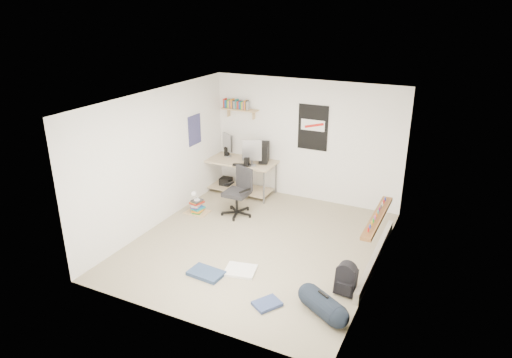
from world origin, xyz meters
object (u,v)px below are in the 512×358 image
at_px(book_stack, 197,205).
at_px(desk, 238,176).
at_px(backpack, 346,281).
at_px(duffel_bag, 323,306).
at_px(office_chair, 237,191).

bearing_deg(book_stack, desk, 79.72).
bearing_deg(backpack, desk, 143.17).
bearing_deg(duffel_bag, backpack, 107.91).
bearing_deg(book_stack, office_chair, 19.22).
bearing_deg(duffel_bag, office_chair, 169.52).
height_order(desk, book_stack, desk).
bearing_deg(desk, backpack, -30.84).
height_order(backpack, duffel_bag, duffel_bag).
bearing_deg(desk, duffel_bag, -38.06).
distance_m(desk, book_stack, 1.31).
height_order(office_chair, book_stack, office_chair).
bearing_deg(backpack, book_stack, 161.23).
distance_m(office_chair, backpack, 3.09).
bearing_deg(backpack, duffel_bag, -100.34).
xyz_separation_m(office_chair, backpack, (2.62, -1.61, -0.29)).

